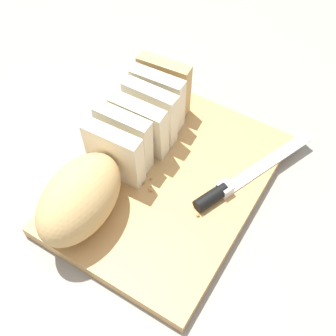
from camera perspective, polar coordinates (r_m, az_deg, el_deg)
ground_plane at (r=0.72m, az=-0.00°, el=-2.44°), size 3.00×3.00×0.00m
cutting_board at (r=0.71m, az=-0.00°, el=-1.94°), size 0.38×0.28×0.02m
bread_loaf at (r=0.67m, az=-7.34°, el=1.36°), size 0.36×0.12×0.10m
bread_knife at (r=0.69m, az=7.99°, el=-2.37°), size 0.24×0.11×0.02m
crumb_near_knife at (r=0.67m, az=3.91°, el=-6.14°), size 0.01×0.01×0.01m
crumb_near_loaf at (r=0.69m, az=-2.26°, el=-2.80°), size 0.01×0.01×0.01m
crumb_stray_left at (r=0.70m, az=-3.29°, el=-1.88°), size 0.01×0.01×0.01m
crumb_stray_right at (r=0.70m, az=-2.24°, el=-1.38°), size 0.00×0.00×0.00m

